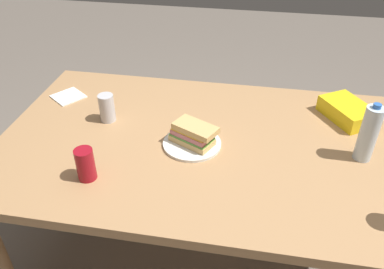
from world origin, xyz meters
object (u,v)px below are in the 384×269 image
(dining_table, at_px, (218,158))
(soda_can_red, at_px, (85,164))
(water_bottle_spare, at_px, (368,133))
(paper_plate, at_px, (192,144))
(chip_bag, at_px, (347,111))
(soda_can_silver, at_px, (107,108))
(sandwich, at_px, (193,134))

(dining_table, distance_m, soda_can_red, 0.54)
(water_bottle_spare, bearing_deg, dining_table, -179.78)
(dining_table, distance_m, paper_plate, 0.14)
(chip_bag, xyz_separation_m, water_bottle_spare, (0.02, -0.28, 0.08))
(paper_plate, xyz_separation_m, chip_bag, (0.63, 0.31, 0.03))
(water_bottle_spare, relative_size, soda_can_silver, 1.94)
(dining_table, xyz_separation_m, water_bottle_spare, (0.55, 0.00, 0.19))
(sandwich, distance_m, chip_bag, 0.70)
(soda_can_red, xyz_separation_m, chip_bag, (0.96, 0.57, -0.03))
(sandwich, relative_size, soda_can_red, 1.69)
(sandwich, distance_m, soda_can_silver, 0.41)
(paper_plate, bearing_deg, sandwich, 0.08)
(dining_table, bearing_deg, water_bottle_spare, 0.22)
(dining_table, relative_size, soda_can_red, 14.59)
(dining_table, relative_size, paper_plate, 7.68)
(dining_table, distance_m, water_bottle_spare, 0.58)
(sandwich, bearing_deg, water_bottle_spare, 3.04)
(soda_can_red, distance_m, chip_bag, 1.12)
(soda_can_silver, bearing_deg, paper_plate, -16.41)
(soda_can_red, distance_m, soda_can_silver, 0.38)
(sandwich, xyz_separation_m, soda_can_silver, (-0.39, 0.11, 0.01))
(paper_plate, distance_m, chip_bag, 0.70)
(soda_can_red, bearing_deg, dining_table, 33.82)
(dining_table, relative_size, water_bottle_spare, 7.50)
(chip_bag, bearing_deg, sandwich, 83.97)
(soda_can_silver, bearing_deg, water_bottle_spare, -4.44)
(dining_table, xyz_separation_m, chip_bag, (0.53, 0.28, 0.11))
(dining_table, distance_m, soda_can_silver, 0.52)
(sandwich, relative_size, chip_bag, 0.89)
(dining_table, bearing_deg, soda_can_silver, 170.45)
(dining_table, distance_m, chip_bag, 0.61)
(dining_table, relative_size, sandwich, 8.65)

